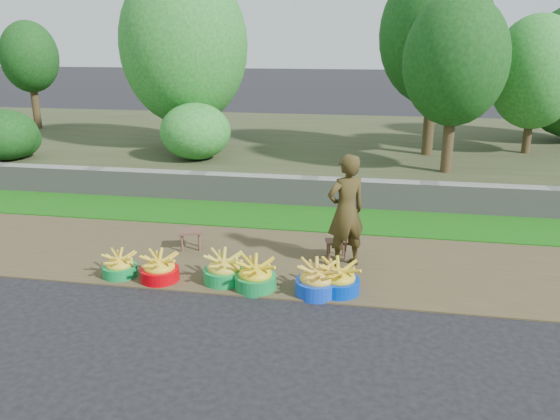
% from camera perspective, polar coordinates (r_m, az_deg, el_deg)
% --- Properties ---
extents(ground_plane, '(120.00, 120.00, 0.00)m').
position_cam_1_polar(ground_plane, '(6.80, -1.46, -9.28)').
color(ground_plane, black).
rests_on(ground_plane, ground).
extents(dirt_shoulder, '(80.00, 2.50, 0.02)m').
position_cam_1_polar(dirt_shoulder, '(7.92, 0.39, -5.26)').
color(dirt_shoulder, '#4C3F27').
rests_on(dirt_shoulder, ground).
extents(grass_verge, '(80.00, 1.50, 0.04)m').
position_cam_1_polar(grass_verge, '(9.77, 2.43, -0.79)').
color(grass_verge, '#17600F').
rests_on(grass_verge, ground).
extents(retaining_wall, '(80.00, 0.35, 0.55)m').
position_cam_1_polar(retaining_wall, '(10.50, 3.09, 1.94)').
color(retaining_wall, gray).
rests_on(retaining_wall, ground).
extents(earth_bank, '(80.00, 10.00, 0.50)m').
position_cam_1_polar(earth_bank, '(15.27, 5.48, 6.59)').
color(earth_bank, '#383E22').
rests_on(earth_bank, ground).
extents(vegetation, '(32.90, 7.06, 4.36)m').
position_cam_1_polar(vegetation, '(13.62, -1.65, 15.07)').
color(vegetation, '#3F321B').
rests_on(vegetation, earth_bank).
extents(basin_a, '(0.46, 0.46, 0.34)m').
position_cam_1_polar(basin_a, '(7.65, -16.41, -5.66)').
color(basin_a, '#0E8D3D').
rests_on(basin_a, ground).
extents(basin_b, '(0.51, 0.51, 0.38)m').
position_cam_1_polar(basin_b, '(7.38, -12.47, -6.06)').
color(basin_b, '#CC0009').
rests_on(basin_b, ground).
extents(basin_c, '(0.54, 0.54, 0.40)m').
position_cam_1_polar(basin_c, '(7.20, -5.90, -6.24)').
color(basin_c, '#129341').
rests_on(basin_c, ground).
extents(basin_d, '(0.54, 0.54, 0.40)m').
position_cam_1_polar(basin_d, '(6.99, -2.57, -6.93)').
color(basin_d, '#13853A').
rests_on(basin_d, ground).
extents(basin_e, '(0.55, 0.55, 0.41)m').
position_cam_1_polar(basin_e, '(6.85, 3.89, -7.41)').
color(basin_e, blue).
rests_on(basin_e, ground).
extents(basin_f, '(0.54, 0.54, 0.41)m').
position_cam_1_polar(basin_f, '(6.91, 6.08, -7.27)').
color(basin_f, '#0036C1').
rests_on(basin_f, ground).
extents(stool_left, '(0.40, 0.35, 0.30)m').
position_cam_1_polar(stool_left, '(8.33, -9.35, -2.51)').
color(stool_left, brown).
rests_on(stool_left, dirt_shoulder).
extents(stool_right, '(0.35, 0.30, 0.27)m').
position_cam_1_polar(stool_right, '(7.94, 5.93, -3.54)').
color(stool_right, brown).
rests_on(stool_right, dirt_shoulder).
extents(vendor_woman, '(0.69, 0.64, 1.59)m').
position_cam_1_polar(vendor_woman, '(7.51, 6.91, -0.12)').
color(vendor_woman, black).
rests_on(vendor_woman, dirt_shoulder).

